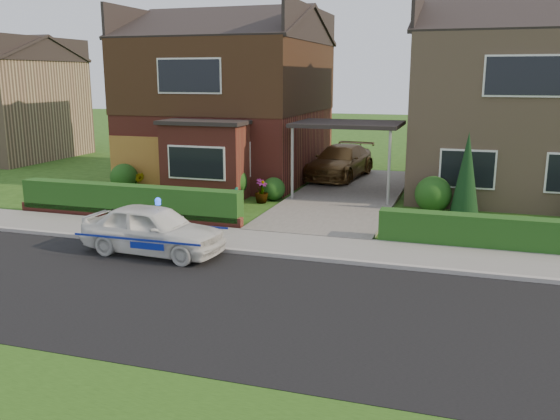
% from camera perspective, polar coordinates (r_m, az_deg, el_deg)
% --- Properties ---
extents(ground, '(120.00, 120.00, 0.00)m').
position_cam_1_polar(ground, '(11.98, -4.19, -8.81)').
color(ground, '#214412').
rests_on(ground, ground).
extents(road, '(60.00, 6.00, 0.02)m').
position_cam_1_polar(road, '(11.98, -4.19, -8.81)').
color(road, black).
rests_on(road, ground).
extents(kerb, '(60.00, 0.16, 0.12)m').
position_cam_1_polar(kerb, '(14.68, 0.24, -4.43)').
color(kerb, '#9E9993').
rests_on(kerb, ground).
extents(sidewalk, '(60.00, 2.00, 0.10)m').
position_cam_1_polar(sidewalk, '(15.64, 1.40, -3.38)').
color(sidewalk, slate).
rests_on(sidewalk, ground).
extents(driveway, '(3.80, 12.00, 0.12)m').
position_cam_1_polar(driveway, '(22.16, 6.43, 1.41)').
color(driveway, '#666059').
rests_on(driveway, ground).
extents(house_left, '(7.50, 9.53, 7.25)m').
position_cam_1_polar(house_left, '(26.21, -4.79, 11.46)').
color(house_left, maroon).
rests_on(house_left, ground).
extents(house_right, '(7.50, 8.06, 7.25)m').
position_cam_1_polar(house_right, '(24.38, 21.81, 10.16)').
color(house_right, '#9B7B5F').
rests_on(house_right, ground).
extents(carport_link, '(3.80, 3.00, 2.77)m').
position_cam_1_polar(carport_link, '(21.76, 6.57, 8.10)').
color(carport_link, black).
rests_on(carport_link, ground).
extents(garage_door, '(2.20, 0.10, 2.10)m').
position_cam_1_polar(garage_door, '(24.03, -13.75, 4.41)').
color(garage_door, brown).
rests_on(garage_door, ground).
extents(dwarf_wall, '(7.70, 0.25, 0.36)m').
position_cam_1_polar(dwarf_wall, '(19.03, -14.55, -0.45)').
color(dwarf_wall, maroon).
rests_on(dwarf_wall, ground).
extents(hedge_left, '(7.50, 0.55, 0.90)m').
position_cam_1_polar(hedge_left, '(19.19, -14.28, -0.88)').
color(hedge_left, '#1C3E13').
rests_on(hedge_left, ground).
extents(hedge_right, '(7.50, 0.55, 0.80)m').
position_cam_1_polar(hedge_right, '(16.36, 22.66, -3.85)').
color(hedge_right, '#1C3E13').
rests_on(hedge_right, ground).
extents(shrub_left_far, '(1.08, 1.08, 1.08)m').
position_cam_1_polar(shrub_left_far, '(23.86, -14.77, 3.05)').
color(shrub_left_far, '#1C3E13').
rests_on(shrub_left_far, ground).
extents(shrub_left_mid, '(1.32, 1.32, 1.32)m').
position_cam_1_polar(shrub_left_mid, '(21.59, -4.91, 2.76)').
color(shrub_left_mid, '#1C3E13').
rests_on(shrub_left_mid, ground).
extents(shrub_left_near, '(0.84, 0.84, 0.84)m').
position_cam_1_polar(shrub_left_near, '(21.36, -0.62, 2.04)').
color(shrub_left_near, '#1C3E13').
rests_on(shrub_left_near, ground).
extents(shrub_right_near, '(1.20, 1.20, 1.20)m').
position_cam_1_polar(shrub_right_near, '(20.11, 14.52, 1.48)').
color(shrub_right_near, '#1C3E13').
rests_on(shrub_right_near, ground).
extents(conifer_a, '(0.90, 0.90, 2.60)m').
position_cam_1_polar(conifer_a, '(19.77, 17.50, 3.16)').
color(conifer_a, black).
rests_on(conifer_a, ground).
extents(neighbour_left, '(6.50, 7.00, 5.20)m').
position_cam_1_polar(neighbour_left, '(35.80, -25.17, 8.72)').
color(neighbour_left, '#9B7B5F').
rests_on(neighbour_left, ground).
extents(police_car, '(3.39, 3.78, 1.42)m').
position_cam_1_polar(police_car, '(15.20, -12.12, -1.89)').
color(police_car, silver).
rests_on(police_car, ground).
extents(driveway_car, '(2.51, 4.94, 1.38)m').
position_cam_1_polar(driveway_car, '(25.62, 5.83, 4.66)').
color(driveway_car, brown).
rests_on(driveway_car, driveway).
extents(potted_plant_a, '(0.40, 0.28, 0.76)m').
position_cam_1_polar(potted_plant_a, '(19.81, -4.31, 1.04)').
color(potted_plant_a, gray).
rests_on(potted_plant_a, ground).
extents(potted_plant_b, '(0.58, 0.55, 0.84)m').
position_cam_1_polar(potted_plant_b, '(22.98, -13.47, 2.46)').
color(potted_plant_b, gray).
rests_on(potted_plant_b, ground).
extents(potted_plant_c, '(0.60, 0.60, 0.85)m').
position_cam_1_polar(potted_plant_c, '(20.89, -1.80, 1.80)').
color(potted_plant_c, gray).
rests_on(potted_plant_c, ground).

